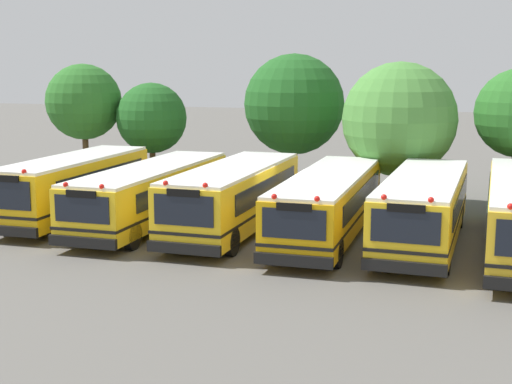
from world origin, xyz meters
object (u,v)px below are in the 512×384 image
object	(u,v)px
school_bus_3	(329,202)
school_bus_4	(423,207)
school_bus_0	(75,185)
tree_1	(150,118)
tree_3	(398,116)
tree_0	(84,102)
school_bus_1	(152,192)
school_bus_2	(234,196)
tree_2	(296,105)

from	to	relation	value
school_bus_3	school_bus_4	size ratio (longest dim) A/B	1.09
school_bus_0	school_bus_3	size ratio (longest dim) A/B	0.83
school_bus_0	tree_1	world-z (taller)	tree_1
tree_3	tree_1	bearing A→B (deg)	177.88
school_bus_0	tree_1	xyz separation A→B (m)	(-0.29, 7.59, 2.29)
tree_0	school_bus_1	bearing A→B (deg)	-43.41
school_bus_4	tree_1	bearing A→B (deg)	-26.31
school_bus_1	school_bus_0	bearing A→B (deg)	2.11
school_bus_3	school_bus_4	world-z (taller)	school_bus_4
school_bus_0	tree_3	xyz separation A→B (m)	(12.38, 7.12, 2.68)
school_bus_2	tree_2	xyz separation A→B (m)	(-0.18, 9.66, 3.04)
school_bus_0	school_bus_3	bearing A→B (deg)	-179.83
school_bus_0	school_bus_1	distance (m)	3.49
school_bus_3	school_bus_4	xyz separation A→B (m)	(3.49, -0.13, 0.05)
tree_0	tree_2	world-z (taller)	tree_2
school_bus_3	tree_1	size ratio (longest dim) A/B	2.03
tree_2	school_bus_1	bearing A→B (deg)	-109.98
school_bus_3	tree_0	world-z (taller)	tree_0
school_bus_2	tree_1	distance (m)	10.85
school_bus_0	tree_0	size ratio (longest dim) A/B	1.44
tree_3	tree_0	bearing A→B (deg)	-179.83
school_bus_3	tree_0	size ratio (longest dim) A/B	1.73
tree_0	tree_1	world-z (taller)	tree_0
school_bus_0	tree_2	xyz separation A→B (m)	(6.93, 9.66, 3.00)
school_bus_1	school_bus_3	bearing A→B (deg)	-179.87
tree_0	tree_3	xyz separation A→B (m)	(16.17, 0.05, -0.42)
school_bus_0	tree_3	bearing A→B (deg)	-151.74
school_bus_0	school_bus_1	xyz separation A→B (m)	(3.49, 0.19, -0.13)
tree_2	school_bus_3	bearing A→B (deg)	-67.54
school_bus_0	school_bus_1	bearing A→B (deg)	-178.49
tree_3	school_bus_2	bearing A→B (deg)	-126.51
school_bus_0	tree_3	distance (m)	14.53
school_bus_1	school_bus_2	size ratio (longest dim) A/B	1.10
school_bus_3	tree_2	size ratio (longest dim) A/B	1.61
school_bus_1	school_bus_4	xyz separation A→B (m)	(10.78, 0.02, 0.06)
school_bus_4	tree_1	xyz separation A→B (m)	(-14.56, 7.37, 2.36)
school_bus_2	tree_2	distance (m)	10.13
school_bus_2	tree_3	bearing A→B (deg)	-127.09
school_bus_4	tree_1	distance (m)	16.49
tree_1	school_bus_2	bearing A→B (deg)	-45.72
school_bus_1	school_bus_3	size ratio (longest dim) A/B	0.98
school_bus_3	tree_2	xyz separation A→B (m)	(-3.85, 9.32, 3.12)
school_bus_4	tree_1	size ratio (longest dim) A/B	1.86
tree_0	school_bus_3	bearing A→B (deg)	-24.80
school_bus_2	school_bus_3	bearing A→B (deg)	-175.26
school_bus_2	tree_1	bearing A→B (deg)	-46.29
tree_2	tree_0	bearing A→B (deg)	-166.43
tree_1	school_bus_1	bearing A→B (deg)	-62.95
school_bus_2	tree_2	bearing A→B (deg)	-89.49
school_bus_4	tree_3	world-z (taller)	tree_3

